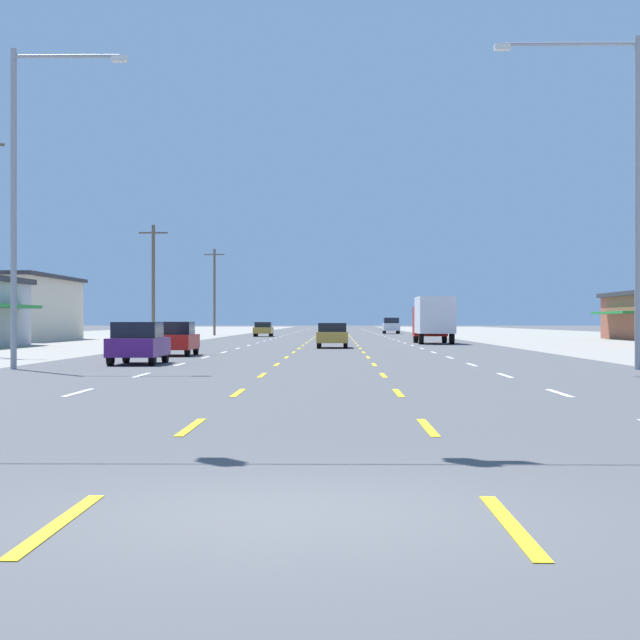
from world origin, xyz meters
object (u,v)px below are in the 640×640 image
box_truck_far_right_midfar (434,317)px  suv_far_right_farther (391,325)px  sedan_far_left_far (263,329)px  sedan_center_turn_mid (332,335)px  hatchback_far_left_nearest (138,343)px  streetlight_left_row_0 (24,186)px  streetlight_right_row_0 (623,176)px  hatchback_far_left_near (175,338)px

box_truck_far_right_midfar → suv_far_right_farther: box_truck_far_right_midfar is taller
box_truck_far_right_midfar → sedan_far_left_far: box_truck_far_right_midfar is taller
sedan_center_turn_mid → hatchback_far_left_nearest: bearing=-106.4°
suv_far_right_farther → streetlight_left_row_0: 98.64m
sedan_far_left_far → streetlight_right_row_0: (16.68, -72.70, 5.51)m
hatchback_far_left_nearest → sedan_center_turn_mid: 24.65m
streetlight_right_row_0 → suv_far_right_farther: bearing=91.5°
suv_far_right_farther → streetlight_right_row_0: (2.56, -97.05, 5.24)m
hatchback_far_left_near → streetlight_right_row_0: size_ratio=0.36×
hatchback_far_left_near → sedan_center_turn_mid: size_ratio=0.87×
box_truck_far_right_midfar → streetlight_right_row_0: size_ratio=0.67×
hatchback_far_left_near → box_truck_far_right_midfar: 29.38m
streetlight_right_row_0 → box_truck_far_right_midfar: bearing=93.7°
streetlight_left_row_0 → streetlight_right_row_0: size_ratio=0.97×
box_truck_far_right_midfar → streetlight_right_row_0: bearing=-86.3°
suv_far_right_farther → streetlight_left_row_0: (-16.93, -97.05, 4.96)m
hatchback_far_left_nearest → box_truck_far_right_midfar: 37.94m
hatchback_far_left_near → sedan_far_left_far: 59.22m
box_truck_far_right_midfar → streetlight_left_row_0: bearing=-113.3°
streetlight_right_row_0 → sedan_far_left_far: bearing=102.9°
suv_far_right_farther → sedan_center_turn_mid: bearing=-95.7°
suv_far_right_farther → streetlight_right_row_0: streetlight_right_row_0 is taller
hatchback_far_left_nearest → sedan_far_left_far: hatchback_far_left_nearest is taller
hatchback_far_left_nearest → box_truck_far_right_midfar: box_truck_far_right_midfar is taller
hatchback_far_left_near → streetlight_left_row_0: (-2.89, -13.48, 5.20)m
hatchback_far_left_nearest → streetlight_right_row_0: (16.49, -4.00, 5.48)m
sedan_far_left_far → hatchback_far_left_near: bearing=-89.9°
sedan_far_left_far → streetlight_left_row_0: streetlight_left_row_0 is taller
hatchback_far_left_nearest → sedan_center_turn_mid: (6.95, 23.65, -0.03)m
sedan_center_turn_mid → streetlight_right_row_0: bearing=-71.0°
box_truck_far_right_midfar → suv_far_right_farther: bearing=90.0°
streetlight_left_row_0 → suv_far_right_farther: bearing=80.1°
streetlight_left_row_0 → streetlight_right_row_0: (19.48, 0.00, 0.28)m
sedan_center_turn_mid → streetlight_left_row_0: 29.85m
suv_far_right_farther → streetlight_left_row_0: size_ratio=0.47×
sedan_far_left_far → streetlight_left_row_0: 72.94m
sedan_center_turn_mid → sedan_far_left_far: bearing=99.0°
box_truck_far_right_midfar → sedan_far_left_far: (-14.12, 33.42, -1.08)m
hatchback_far_left_near → suv_far_right_farther: 84.74m
hatchback_far_left_nearest → sedan_far_left_far: size_ratio=0.87×
hatchback_far_left_nearest → suv_far_right_farther: size_ratio=0.80×
hatchback_far_left_nearest → suv_far_right_farther: (13.93, 93.05, 0.24)m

